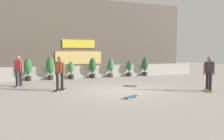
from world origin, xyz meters
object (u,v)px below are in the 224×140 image
Objects in this scene: potted_plant_3 at (93,66)px; skater_by_wall_left at (19,70)px; skater_far_right at (209,72)px; skateboard_aside at (131,96)px; potted_plant_5 at (129,68)px; potted_plant_4 at (111,67)px; potted_plant_0 at (28,68)px; potted_plant_2 at (71,70)px; skater_mid_plaza at (60,72)px; potted_plant_6 at (145,65)px; potted_plant_1 at (50,67)px; skateboard_near_camera at (130,86)px.

skater_by_wall_left is at bearing -154.31° from potted_plant_3.
skater_far_right is 4.27m from skateboard_aside.
skateboard_aside is at bearing -114.79° from potted_plant_5.
potted_plant_4 is at bearing 0.00° from potted_plant_3.
potted_plant_5 is (7.38, 0.00, -0.18)m from potted_plant_0.
potted_plant_4 is at bearing 0.00° from potted_plant_0.
potted_plant_2 is at bearing 125.64° from skater_far_right.
potted_plant_2 is 4.79m from skater_mid_plaza.
potted_plant_0 is 1.01× the size of potted_plant_6.
potted_plant_2 is 0.73× the size of skater_by_wall_left.
skater_far_right is at bearing -47.75° from potted_plant_1.
potted_plant_4 is at bearing 0.00° from potted_plant_1.
skater_by_wall_left is 2.12× the size of skateboard_aside.
potted_plant_6 is at bearing 31.89° from skater_mid_plaza.
skater_far_right is 7.26m from skater_mid_plaza.
skater_mid_plaza is (-1.42, -4.57, 0.27)m from potted_plant_2.
potted_plant_4 is 1.11× the size of potted_plant_5.
skater_far_right reaches higher than skateboard_near_camera.
potted_plant_0 is 7.07m from skateboard_near_camera.
potted_plant_4 is at bearing 180.00° from potted_plant_5.
skater_by_wall_left is (-1.94, -2.37, 0.03)m from potted_plant_1.
potted_plant_2 is 9.07m from skater_far_right.
skater_by_wall_left is at bearing 149.93° from skater_far_right.
potted_plant_5 is (2.95, 0.00, -0.17)m from potted_plant_3.
skater_far_right is (6.69, -7.37, 0.03)m from potted_plant_1.
potted_plant_2 is at bearing 72.74° from skater_mid_plaza.
potted_plant_4 is (3.00, 0.00, 0.13)m from potted_plant_2.
potted_plant_4 is 2.92m from potted_plant_6.
potted_plant_5 is 7.51m from skater_mid_plaza.
potted_plant_3 is 2.96m from potted_plant_5.
potted_plant_4 reaches higher than potted_plant_5.
potted_plant_6 is at bearing 52.90° from skateboard_near_camera.
potted_plant_1 is at bearing 50.73° from skater_by_wall_left.
skater_mid_plaza is 2.12× the size of skateboard_aside.
potted_plant_0 is at bearing 118.05° from skateboard_aside.
skateboard_near_camera is at bearing -51.04° from potted_plant_1.
potted_plant_3 is at bearing 180.00° from potted_plant_6.
potted_plant_0 is at bearing 138.12° from skateboard_near_camera.
potted_plant_3 is at bearing 0.00° from potted_plant_0.
potted_plant_4 is at bearing 75.67° from skateboard_aside.
potted_plant_4 is (4.41, 0.00, -0.12)m from potted_plant_1.
skateboard_aside is at bearing -48.56° from skater_by_wall_left.
potted_plant_0 reaches higher than potted_plant_6.
potted_plant_5 reaches higher than skateboard_aside.
potted_plant_0 is 1.07× the size of potted_plant_4.
skater_far_right is (2.28, -7.37, 0.14)m from potted_plant_4.
potted_plant_3 is 5.47m from skater_mid_plaza.
skater_by_wall_left reaches higher than potted_plant_0.
potted_plant_1 is at bearing 132.25° from skater_far_right.
potted_plant_6 is at bearing 14.34° from skater_by_wall_left.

